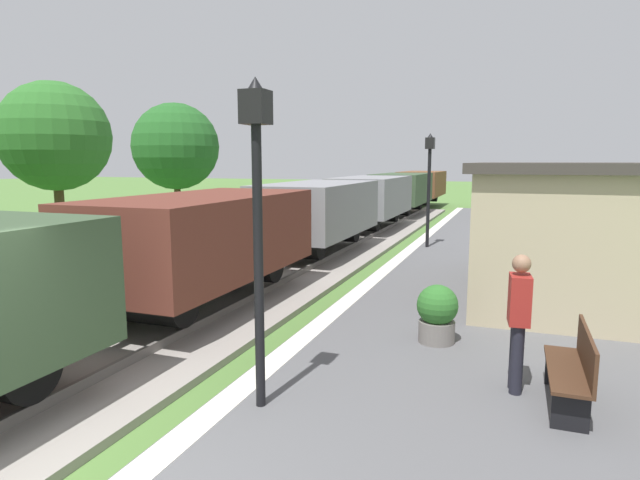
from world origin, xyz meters
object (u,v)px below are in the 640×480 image
at_px(lamp_post_far, 429,169).
at_px(tree_field_left, 176,147).
at_px(station_hut, 560,230).
at_px(lamp_post_near, 257,185).
at_px(freight_train, 349,206).
at_px(bench_near_hut, 574,368).
at_px(tree_trackside_far, 55,137).
at_px(person_waiting, 519,318).
at_px(potted_planter, 437,313).

distance_m(lamp_post_far, tree_field_left, 11.33).
xyz_separation_m(station_hut, lamp_post_near, (-3.57, -6.68, 1.15)).
bearing_deg(tree_field_left, freight_train, -2.47).
distance_m(bench_near_hut, tree_trackside_far, 15.04).
height_order(freight_train, bench_near_hut, freight_train).
distance_m(station_hut, person_waiting, 5.32).
relative_size(bench_near_hut, tree_field_left, 0.27).
height_order(potted_planter, lamp_post_far, lamp_post_far).
bearing_deg(tree_field_left, tree_trackside_far, -82.64).
xyz_separation_m(bench_near_hut, lamp_post_near, (-3.38, -1.21, 2.08)).
bearing_deg(station_hut, bench_near_hut, -91.94).
bearing_deg(station_hut, potted_planter, -117.42).
relative_size(person_waiting, potted_planter, 1.87).
bearing_deg(tree_trackside_far, lamp_post_far, 27.29).
bearing_deg(tree_trackside_far, potted_planter, -18.85).
distance_m(person_waiting, tree_field_left, 19.00).
bearing_deg(person_waiting, potted_planter, -56.83).
bearing_deg(freight_train, bench_near_hut, -62.32).
distance_m(freight_train, tree_field_left, 8.22).
relative_size(station_hut, potted_planter, 6.33).
bearing_deg(potted_planter, lamp_post_far, 99.82).
bearing_deg(bench_near_hut, station_hut, 88.06).
relative_size(bench_near_hut, potted_planter, 1.64).
bearing_deg(tree_field_left, potted_planter, -41.50).
bearing_deg(person_waiting, freight_train, -69.49).
xyz_separation_m(lamp_post_far, tree_field_left, (-11.12, 1.98, 0.87)).
distance_m(station_hut, tree_trackside_far, 13.92).
bearing_deg(person_waiting, tree_field_left, -47.82).
relative_size(person_waiting, tree_field_left, 0.31).
distance_m(person_waiting, potted_planter, 1.92).
height_order(lamp_post_far, tree_trackside_far, tree_trackside_far).
xyz_separation_m(freight_train, person_waiting, (6.00, -12.38, -0.21)).
height_order(station_hut, lamp_post_far, lamp_post_far).
height_order(potted_planter, tree_trackside_far, tree_trackside_far).
bearing_deg(lamp_post_near, tree_field_left, 128.15).
height_order(person_waiting, lamp_post_near, lamp_post_near).
distance_m(tree_trackside_far, tree_field_left, 7.29).
height_order(freight_train, tree_field_left, tree_field_left).
bearing_deg(bench_near_hut, lamp_post_near, -160.34).
relative_size(freight_train, tree_trackside_far, 7.28).
xyz_separation_m(freight_train, bench_near_hut, (6.61, -12.61, -0.68)).
relative_size(freight_train, lamp_post_far, 10.59).
height_order(freight_train, lamp_post_near, lamp_post_near).
height_order(tree_trackside_far, tree_field_left, tree_field_left).
distance_m(freight_train, person_waiting, 13.76).
bearing_deg(person_waiting, station_hut, -104.05).
relative_size(potted_planter, lamp_post_far, 0.25).
distance_m(lamp_post_near, lamp_post_far, 12.18).
relative_size(lamp_post_near, tree_field_left, 0.67).
bearing_deg(tree_field_left, station_hut, -26.98).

